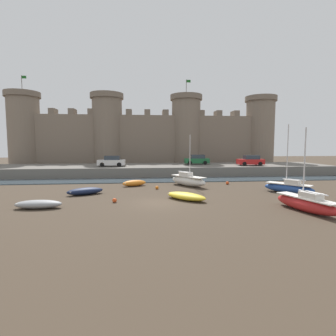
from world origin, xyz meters
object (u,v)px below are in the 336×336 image
car_quay_centre_west (197,160)px  car_quay_east (251,161)px  rowboat_foreground_left (38,204)px  rowboat_near_channel_left (186,196)px  sailboat_midflat_left (188,180)px  rowboat_midflat_right (134,183)px  rowboat_near_channel_right (85,191)px  mooring_buoy_off_centre (115,200)px  mooring_buoy_near_shore (157,188)px  car_quay_west (112,161)px  mooring_buoy_mid_mud (227,183)px  sailboat_foreground_right (289,187)px  sailboat_midflat_centre (306,203)px

car_quay_centre_west → car_quay_east: bearing=-22.3°
rowboat_foreground_left → rowboat_near_channel_left: size_ratio=0.91×
sailboat_midflat_left → car_quay_centre_west: 14.09m
rowboat_midflat_right → car_quay_centre_west: (10.20, 12.96, 1.90)m
rowboat_near_channel_right → rowboat_midflat_right: bearing=45.9°
rowboat_near_channel_left → car_quay_east: car_quay_east is taller
sailboat_midflat_left → mooring_buoy_off_centre: 11.13m
rowboat_near_channel_right → sailboat_midflat_left: sailboat_midflat_left is taller
rowboat_near_channel_right → mooring_buoy_off_centre: bearing=-49.9°
rowboat_midflat_right → mooring_buoy_near_shore: (2.50, -2.40, -0.19)m
rowboat_midflat_right → car_quay_west: car_quay_west is taller
mooring_buoy_off_centre → mooring_buoy_mid_mud: (12.61, 8.57, 0.01)m
sailboat_foreground_right → car_quay_east: (2.76, 15.68, 1.69)m
rowboat_foreground_left → mooring_buoy_off_centre: (5.56, 1.46, -0.15)m
rowboat_midflat_right → car_quay_east: size_ratio=0.73×
mooring_buoy_near_shore → mooring_buoy_mid_mud: (8.69, 2.46, 0.02)m
mooring_buoy_mid_mud → mooring_buoy_off_centre: bearing=-145.8°
rowboat_midflat_right → mooring_buoy_off_centre: (-1.42, -8.52, -0.18)m
rowboat_near_channel_left → mooring_buoy_mid_mud: (6.49, 8.16, -0.15)m
rowboat_near_channel_right → car_quay_west: car_quay_west is taller
car_quay_east → rowboat_near_channel_left: bearing=-127.2°
rowboat_near_channel_right → sailboat_midflat_left: size_ratio=0.61×
rowboat_foreground_left → sailboat_midflat_left: size_ratio=0.59×
mooring_buoy_near_shore → car_quay_west: (-6.19, 12.66, 2.09)m
car_quay_centre_west → mooring_buoy_mid_mud: bearing=-85.6°
rowboat_foreground_left → mooring_buoy_mid_mud: rowboat_foreground_left is taller
rowboat_foreground_left → car_quay_centre_west: size_ratio=0.85×
sailboat_foreground_right → mooring_buoy_mid_mud: 7.41m
rowboat_near_channel_left → sailboat_midflat_centre: size_ratio=0.64×
sailboat_foreground_right → car_quay_centre_west: size_ratio=1.64×
rowboat_foreground_left → rowboat_midflat_right: rowboat_midflat_right is taller
rowboat_foreground_left → rowboat_near_channel_right: rowboat_near_channel_right is taller
car_quay_centre_west → rowboat_near_channel_left: bearing=-104.6°
rowboat_near_channel_left → sailboat_midflat_centre: (7.98, -4.80, 0.27)m
car_quay_centre_west → mooring_buoy_off_centre: bearing=-118.4°
mooring_buoy_near_shore → car_quay_centre_west: bearing=63.4°
rowboat_foreground_left → mooring_buoy_mid_mud: size_ratio=9.00×
sailboat_midflat_left → mooring_buoy_off_centre: bearing=-133.7°
rowboat_near_channel_right → mooring_buoy_off_centre: 4.94m
mooring_buoy_mid_mud → rowboat_midflat_right: bearing=-179.7°
mooring_buoy_mid_mud → car_quay_west: car_quay_west is taller
rowboat_near_channel_left → rowboat_near_channel_right: bearing=160.1°
rowboat_near_channel_left → mooring_buoy_near_shore: size_ratio=10.70×
rowboat_near_channel_right → mooring_buoy_near_shore: bearing=18.2°
sailboat_foreground_right → rowboat_near_channel_left: bearing=-169.0°
rowboat_near_channel_right → rowboat_midflat_right: size_ratio=1.20×
car_quay_centre_west → car_quay_west: size_ratio=1.00×
rowboat_midflat_right → mooring_buoy_near_shore: 3.47m
sailboat_foreground_right → sailboat_midflat_left: sailboat_foreground_right is taller
rowboat_midflat_right → mooring_buoy_near_shore: bearing=-43.8°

